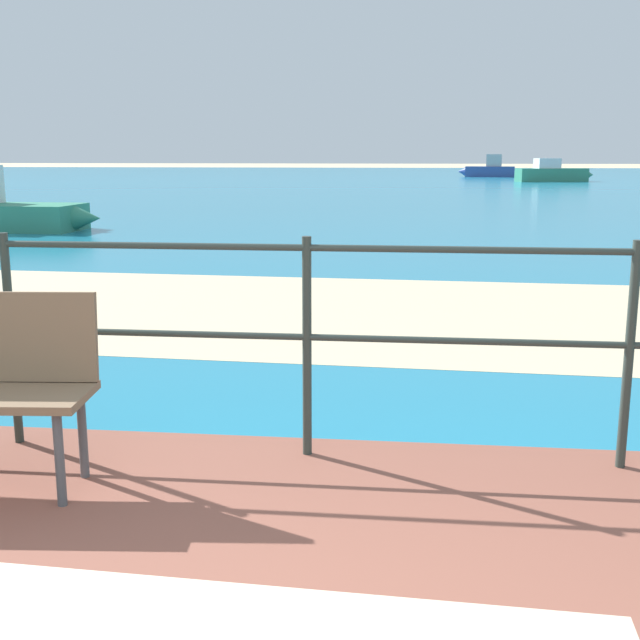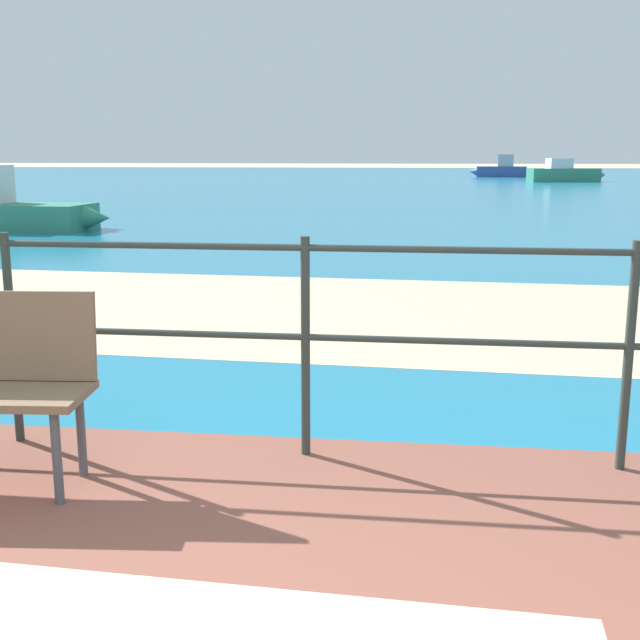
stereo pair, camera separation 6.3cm
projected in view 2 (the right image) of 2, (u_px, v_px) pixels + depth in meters
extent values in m
cube|color=teal|center=(413.00, 183.00, 40.43)|extent=(90.00, 90.00, 0.01)
cube|color=beige|center=(364.00, 312.00, 7.64)|extent=(54.13, 6.47, 0.01)
cylinder|color=#4C5156|center=(57.00, 456.00, 3.30)|extent=(0.04, 0.04, 0.42)
cylinder|color=#4C5156|center=(81.00, 431.00, 3.59)|extent=(0.04, 0.04, 0.42)
cylinder|color=#2D3833|center=(12.00, 339.00, 3.97)|extent=(0.04, 0.04, 1.06)
cylinder|color=#2D3833|center=(305.00, 348.00, 3.79)|extent=(0.04, 0.04, 1.06)
cylinder|color=#2D3833|center=(628.00, 358.00, 3.60)|extent=(0.04, 0.04, 1.06)
cylinder|color=#2D3833|center=(305.00, 248.00, 3.69)|extent=(5.90, 0.03, 0.03)
cylinder|color=#2D3833|center=(305.00, 337.00, 3.78)|extent=(5.90, 0.03, 0.03)
cube|color=#2D478C|center=(502.00, 172.00, 51.11)|extent=(3.18, 1.38, 0.66)
cube|color=#A5A8AD|center=(506.00, 160.00, 50.91)|extent=(1.04, 0.88, 0.77)
cone|color=#2D478C|center=(473.00, 172.00, 51.57)|extent=(0.58, 0.66, 0.60)
cone|color=#338466|center=(98.00, 218.00, 15.53)|extent=(0.51, 0.48, 0.46)
cube|color=#338466|center=(564.00, 175.00, 42.51)|extent=(3.95, 2.05, 0.70)
cube|color=silver|center=(559.00, 163.00, 42.33)|extent=(1.43, 1.09, 0.53)
cone|color=#338466|center=(601.00, 175.00, 42.90)|extent=(0.67, 0.75, 0.63)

